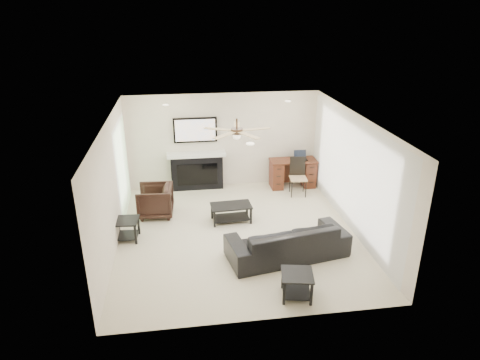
# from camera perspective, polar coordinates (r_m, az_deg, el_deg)

# --- Properties ---
(room_shell) EXTENTS (5.50, 5.54, 2.52)m
(room_shell) POSITION_cam_1_polar(r_m,az_deg,el_deg) (8.65, 0.83, 2.95)
(room_shell) COLOR beige
(room_shell) RESTS_ON ground
(sofa) EXTENTS (2.45, 1.31, 0.68)m
(sofa) POSITION_cam_1_polar(r_m,az_deg,el_deg) (8.38, 6.35, -8.03)
(sofa) COLOR black
(sofa) RESTS_ON ground
(armchair) EXTENTS (0.84, 0.82, 0.72)m
(armchair) POSITION_cam_1_polar(r_m,az_deg,el_deg) (10.07, -11.24, -2.74)
(armchair) COLOR black
(armchair) RESTS_ON ground
(coffee_table) EXTENTS (0.93, 0.55, 0.40)m
(coffee_table) POSITION_cam_1_polar(r_m,az_deg,el_deg) (9.68, -1.19, -4.43)
(coffee_table) COLOR black
(coffee_table) RESTS_ON ground
(end_table_near) EXTENTS (0.61, 0.61, 0.45)m
(end_table_near) POSITION_cam_1_polar(r_m,az_deg,el_deg) (7.40, 7.57, -13.72)
(end_table_near) COLOR black
(end_table_near) RESTS_ON ground
(end_table_left) EXTENTS (0.53, 0.53, 0.45)m
(end_table_left) POSITION_cam_1_polar(r_m,az_deg,el_deg) (9.25, -14.86, -6.41)
(end_table_left) COLOR black
(end_table_left) RESTS_ON ground
(fireplace_unit) EXTENTS (1.52, 0.34, 1.91)m
(fireplace_unit) POSITION_cam_1_polar(r_m,az_deg,el_deg) (11.17, -5.84, 3.40)
(fireplace_unit) COLOR black
(fireplace_unit) RESTS_ON ground
(desk) EXTENTS (1.22, 0.56, 0.76)m
(desk) POSITION_cam_1_polar(r_m,az_deg,el_deg) (11.53, 7.02, 0.91)
(desk) COLOR #39210E
(desk) RESTS_ON ground
(desk_chair) EXTENTS (0.47, 0.48, 0.97)m
(desk_chair) POSITION_cam_1_polar(r_m,az_deg,el_deg) (11.00, 7.77, 0.38)
(desk_chair) COLOR black
(desk_chair) RESTS_ON ground
(laptop) EXTENTS (0.33, 0.24, 0.23)m
(laptop) POSITION_cam_1_polar(r_m,az_deg,el_deg) (11.39, 8.14, 3.24)
(laptop) COLOR black
(laptop) RESTS_ON desk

